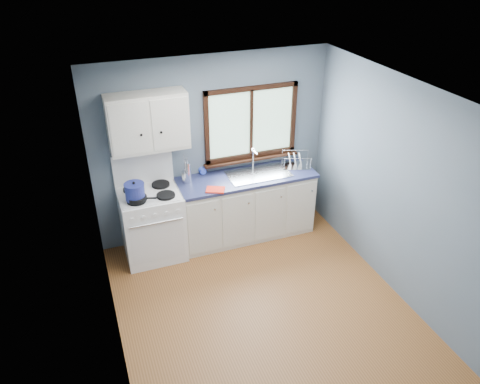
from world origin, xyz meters
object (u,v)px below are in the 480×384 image
object	(u,v)px
sink	(258,178)
dish_rack	(295,163)
base_cabinets	(246,209)
skillet	(137,198)
gas_range	(152,222)
thermos	(188,173)
utensil_crock	(187,177)
stockpot	(135,191)

from	to	relation	value
sink	dish_rack	world-z (taller)	sink
base_cabinets	dish_rack	xyz separation A→B (m)	(0.75, 0.04, 0.56)
skillet	gas_range	bearing A→B (deg)	65.07
thermos	sink	bearing A→B (deg)	-5.64
sink	utensil_crock	bearing A→B (deg)	173.10
skillet	thermos	size ratio (longest dim) A/B	1.29
base_cabinets	sink	world-z (taller)	sink
gas_range	skillet	world-z (taller)	gas_range
base_cabinets	sink	xyz separation A→B (m)	(0.18, -0.00, 0.45)
skillet	thermos	distance (m)	0.77
sink	stockpot	bearing A→B (deg)	-174.39
base_cabinets	skillet	distance (m)	1.59
base_cabinets	sink	size ratio (longest dim) A/B	2.20
skillet	sink	bearing A→B (deg)	25.40
sink	stockpot	distance (m)	1.69
gas_range	stockpot	xyz separation A→B (m)	(-0.19, -0.15, 0.57)
skillet	dish_rack	xyz separation A→B (m)	(2.23, 0.24, -0.01)
stockpot	dish_rack	bearing A→B (deg)	5.26
utensil_crock	thermos	world-z (taller)	utensil_crock
base_cabinets	dish_rack	bearing A→B (deg)	3.21
utensil_crock	dish_rack	xyz separation A→B (m)	(1.54, -0.07, -0.03)
gas_range	dish_rack	world-z (taller)	gas_range
sink	thermos	distance (m)	0.97
sink	thermos	world-z (taller)	sink
gas_range	base_cabinets	size ratio (longest dim) A/B	0.74
sink	utensil_crock	distance (m)	0.98
gas_range	thermos	xyz separation A→B (m)	(0.54, 0.11, 0.57)
stockpot	thermos	world-z (taller)	thermos
dish_rack	utensil_crock	bearing A→B (deg)	-163.40
sink	thermos	xyz separation A→B (m)	(-0.95, 0.09, 0.20)
sink	skillet	distance (m)	1.67
base_cabinets	stockpot	xyz separation A→B (m)	(-1.49, -0.16, 0.66)
gas_range	utensil_crock	xyz separation A→B (m)	(0.52, 0.13, 0.51)
gas_range	sink	distance (m)	1.53
sink	base_cabinets	bearing A→B (deg)	179.87
utensil_crock	thermos	xyz separation A→B (m)	(0.02, -0.02, 0.06)
base_cabinets	gas_range	bearing A→B (deg)	-179.18
base_cabinets	dish_rack	world-z (taller)	dish_rack
gas_range	dish_rack	size ratio (longest dim) A/B	3.00
base_cabinets	thermos	distance (m)	1.01
base_cabinets	thermos	bearing A→B (deg)	173.07
base_cabinets	thermos	size ratio (longest dim) A/B	6.48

